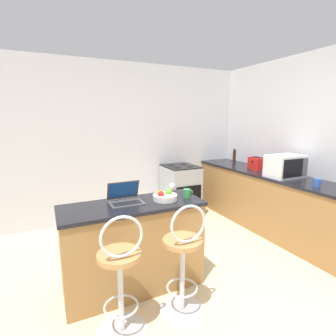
# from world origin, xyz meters

# --- Properties ---
(ground_plane) EXTENTS (20.00, 20.00, 0.00)m
(ground_plane) POSITION_xyz_m (0.00, 0.00, 0.00)
(ground_plane) COLOR beige
(wall_back) EXTENTS (12.00, 0.06, 2.60)m
(wall_back) POSITION_xyz_m (0.00, 2.66, 1.30)
(wall_back) COLOR silver
(wall_back) RESTS_ON ground_plane
(breakfast_bar) EXTENTS (1.38, 0.54, 0.89)m
(breakfast_bar) POSITION_xyz_m (-0.44, 0.68, 0.45)
(breakfast_bar) COLOR #9E703D
(breakfast_bar) RESTS_ON ground_plane
(counter_right) EXTENTS (0.64, 3.16, 0.89)m
(counter_right) POSITION_xyz_m (1.89, 1.07, 0.45)
(counter_right) COLOR #9E703D
(counter_right) RESTS_ON ground_plane
(bar_stool_near) EXTENTS (0.40, 0.40, 1.03)m
(bar_stool_near) POSITION_xyz_m (-0.72, 0.15, 0.48)
(bar_stool_near) COLOR silver
(bar_stool_near) RESTS_ON ground_plane
(bar_stool_far) EXTENTS (0.40, 0.40, 1.03)m
(bar_stool_far) POSITION_xyz_m (-0.17, 0.15, 0.48)
(bar_stool_far) COLOR silver
(bar_stool_far) RESTS_ON ground_plane
(laptop) EXTENTS (0.32, 0.26, 0.20)m
(laptop) POSITION_xyz_m (-0.49, 0.75, 0.94)
(laptop) COLOR #47474C
(laptop) RESTS_ON breakfast_bar
(microwave) EXTENTS (0.51, 0.34, 0.31)m
(microwave) POSITION_xyz_m (1.86, 0.90, 1.04)
(microwave) COLOR silver
(microwave) RESTS_ON counter_right
(toaster) EXTENTS (0.20, 0.24, 0.20)m
(toaster) POSITION_xyz_m (1.91, 1.51, 0.99)
(toaster) COLOR red
(toaster) RESTS_ON counter_right
(stove_range) EXTENTS (0.55, 0.61, 0.90)m
(stove_range) POSITION_xyz_m (0.95, 2.31, 0.44)
(stove_range) COLOR #9EA3A8
(stove_range) RESTS_ON ground_plane
(pepper_mill) EXTENTS (0.06, 0.06, 0.27)m
(pepper_mill) POSITION_xyz_m (1.96, 2.13, 1.02)
(pepper_mill) COLOR #331E14
(pepper_mill) RESTS_ON counter_right
(mug_blue) EXTENTS (0.10, 0.08, 0.10)m
(mug_blue) POSITION_xyz_m (1.77, 0.35, 0.94)
(mug_blue) COLOR #2D51AD
(mug_blue) RESTS_ON counter_right
(mug_green) EXTENTS (0.09, 0.07, 0.09)m
(mug_green) POSITION_xyz_m (0.14, 0.64, 0.93)
(mug_green) COLOR #338447
(mug_green) RESTS_ON breakfast_bar
(fruit_bowl) EXTENTS (0.25, 0.25, 0.11)m
(fruit_bowl) POSITION_xyz_m (-0.10, 0.66, 0.92)
(fruit_bowl) COLOR silver
(fruit_bowl) RESTS_ON breakfast_bar
(wine_glass_short) EXTENTS (0.07, 0.07, 0.14)m
(wine_glass_short) POSITION_xyz_m (0.02, 0.76, 0.99)
(wine_glass_short) COLOR silver
(wine_glass_short) RESTS_ON breakfast_bar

